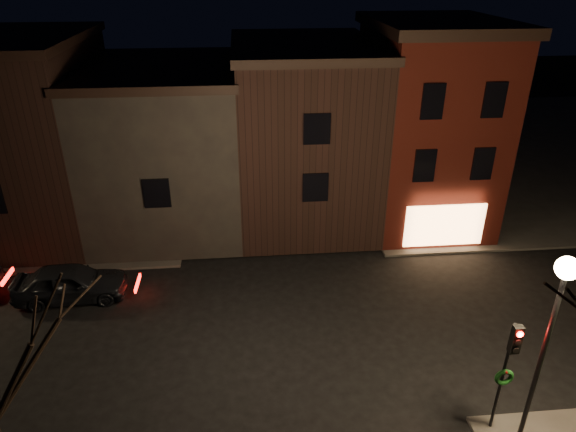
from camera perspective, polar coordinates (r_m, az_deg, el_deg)
The scene contains 9 objects.
ground at distance 20.98m, azimuth 0.78°, elevation -12.39°, with size 120.00×120.00×0.00m, color black.
sidewalk_far_right at distance 44.23m, azimuth 24.72°, elevation 6.94°, with size 30.00×30.00×0.12m, color #2D2B28.
corner_building at distance 28.55m, azimuth 15.20°, elevation 9.88°, with size 6.50×8.50×10.50m.
row_building_a at distance 28.16m, azimuth 1.67°, elevation 9.37°, with size 7.30×10.30×9.40m.
row_building_b at distance 28.40m, azimuth -13.17°, elevation 7.76°, with size 7.80×10.30×8.40m.
row_building_c at distance 30.07m, azimuth -27.24°, elevation 8.04°, with size 7.30×10.30×9.90m.
street_lamp_near at distance 15.23m, azimuth 27.72°, elevation -8.71°, with size 0.60×0.60×6.48m.
traffic_signal at distance 16.64m, azimuth 23.28°, elevation -14.72°, with size 0.58×0.38×4.05m.
parked_car_a at distance 24.04m, azimuth -23.00°, elevation -6.83°, with size 1.88×4.68×1.60m, color black.
Camera 1 is at (-1.77, -16.18, 13.24)m, focal length 32.00 mm.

